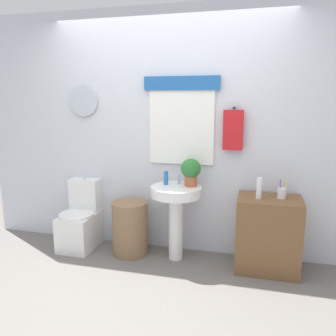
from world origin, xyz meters
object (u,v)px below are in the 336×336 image
pedestal_sink (176,205)px  potted_plant (191,171)px  toothbrush_cup (282,193)px  wooden_cabinet (268,234)px  lotion_bottle (259,188)px  soap_bottle (166,178)px  toilet (81,221)px  laundry_hamper (130,228)px

pedestal_sink → potted_plant: (0.14, 0.06, 0.35)m
pedestal_sink → toothbrush_cup: toothbrush_cup is taller
wooden_cabinet → lotion_bottle: 0.48m
wooden_cabinet → soap_bottle: soap_bottle is taller
toilet → wooden_cabinet: size_ratio=1.07×
potted_plant → soap_bottle: bearing=-177.8°
laundry_hamper → pedestal_sink: 0.59m
toilet → wooden_cabinet: toilet is taller
laundry_hamper → soap_bottle: (0.39, 0.05, 0.57)m
potted_plant → lotion_bottle: (0.68, -0.10, -0.12)m
wooden_cabinet → potted_plant: 0.98m
soap_bottle → potted_plant: 0.28m
wooden_cabinet → lotion_bottle: lotion_bottle is taller
soap_bottle → toothbrush_cup: bearing=-1.5°
soap_bottle → lotion_bottle: (0.94, -0.09, -0.03)m
toilet → potted_plant: 1.42m
toilet → wooden_cabinet: (2.04, -0.04, 0.07)m
lotion_bottle → soap_bottle: bearing=174.5°
laundry_hamper → potted_plant: (0.65, 0.06, 0.66)m
wooden_cabinet → potted_plant: (-0.78, 0.06, 0.58)m
toothbrush_cup → lotion_bottle: bearing=-164.2°
laundry_hamper → lotion_bottle: 1.44m
soap_bottle → toothbrush_cup: 1.15m
toilet → lotion_bottle: (1.94, -0.08, 0.54)m
toilet → toothbrush_cup: (2.15, -0.02, 0.49)m
soap_bottle → potted_plant: (0.26, 0.01, 0.09)m
potted_plant → lotion_bottle: bearing=-8.4°
pedestal_sink → lotion_bottle: lotion_bottle is taller
wooden_cabinet → laundry_hamper: bearing=180.0°
lotion_bottle → toothbrush_cup: (0.21, 0.06, -0.05)m
potted_plant → lotion_bottle: potted_plant is taller
wooden_cabinet → soap_bottle: bearing=177.3°
toilet → toothbrush_cup: size_ratio=4.22×
pedestal_sink → toilet: bearing=178.1°
wooden_cabinet → lotion_bottle: bearing=-159.2°
laundry_hamper → toothbrush_cup: bearing=0.7°
toilet → laundry_hamper: toilet is taller
toilet → pedestal_sink: pedestal_sink is taller
laundry_hamper → wooden_cabinet: (1.44, 0.00, 0.08)m
lotion_bottle → laundry_hamper: bearing=178.3°
potted_plant → toilet: bearing=-178.9°
pedestal_sink → wooden_cabinet: size_ratio=1.07×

